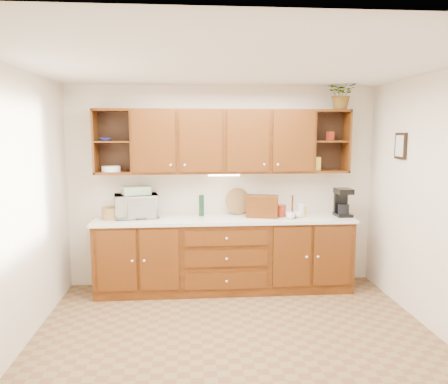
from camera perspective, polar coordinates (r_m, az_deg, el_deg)
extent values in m
plane|color=olive|center=(4.43, 1.65, -19.06)|extent=(4.00, 4.00, 0.00)
plane|color=white|center=(4.00, 1.80, 16.38)|extent=(4.00, 4.00, 0.00)
plane|color=#EDDFC7|center=(5.74, -0.19, 0.75)|extent=(4.00, 0.00, 4.00)
plane|color=#EDDFC7|center=(4.29, -25.91, -2.42)|extent=(0.00, 3.50, 3.50)
plane|color=#EDDFC7|center=(4.68, 26.88, -1.69)|extent=(0.00, 3.50, 3.50)
cube|color=#361906|center=(5.62, 0.05, -8.27)|extent=(3.20, 0.60, 0.90)
cube|color=silver|center=(5.50, 0.06, -3.58)|extent=(3.24, 0.64, 0.04)
cube|color=#361906|center=(5.54, -0.06, 6.61)|extent=(2.30, 0.33, 0.80)
cube|color=black|center=(5.75, -14.07, 6.42)|extent=(0.45, 0.02, 0.80)
cube|color=black|center=(5.95, 13.22, 6.49)|extent=(0.45, 0.02, 0.80)
cube|color=#361906|center=(5.60, -14.32, 6.39)|extent=(0.43, 0.30, 0.02)
cube|color=#361906|center=(5.81, 13.68, 6.45)|extent=(0.43, 0.30, 0.02)
cube|color=#361906|center=(5.81, 13.80, 10.24)|extent=(0.45, 0.33, 0.03)
cube|color=white|center=(5.51, -0.02, 2.23)|extent=(0.40, 0.05, 0.02)
cube|color=black|center=(5.41, 22.08, 5.60)|extent=(0.03, 0.24, 0.30)
cylinder|color=olive|center=(5.58, -14.42, -2.70)|extent=(0.29, 0.29, 0.14)
imported|color=beige|center=(5.59, -11.37, -1.80)|extent=(0.59, 0.45, 0.29)
cube|color=#C8CD60|center=(5.57, -11.43, 0.20)|extent=(0.39, 0.34, 0.10)
cylinder|color=#11331C|center=(5.60, -2.96, -1.76)|extent=(0.08, 0.08, 0.27)
cylinder|color=olive|center=(5.74, 1.82, -2.80)|extent=(0.36, 0.20, 0.34)
cube|color=#361906|center=(5.54, 5.04, -1.87)|extent=(0.44, 0.33, 0.27)
cylinder|color=#361906|center=(5.52, 8.92, -1.89)|extent=(0.02, 0.02, 0.29)
cylinder|color=#361906|center=(5.55, 8.89, -3.28)|extent=(0.12, 0.12, 0.02)
imported|color=white|center=(5.56, 9.65, -2.90)|extent=(0.11, 0.11, 0.08)
imported|color=white|center=(5.59, 8.31, -2.82)|extent=(0.11, 0.11, 0.08)
imported|color=white|center=(5.46, 8.72, -3.07)|extent=(0.11, 0.11, 0.08)
cylinder|color=maroon|center=(5.59, 7.48, -2.46)|extent=(0.15, 0.15, 0.15)
cylinder|color=white|center=(5.61, 9.99, -2.40)|extent=(0.08, 0.08, 0.17)
cylinder|color=gold|center=(5.65, 10.20, -2.58)|extent=(0.10, 0.10, 0.12)
cube|color=black|center=(5.79, 15.25, -2.88)|extent=(0.20, 0.25, 0.04)
cube|color=black|center=(5.86, 14.99, -1.25)|extent=(0.17, 0.06, 0.30)
cube|color=black|center=(5.75, 15.36, 0.11)|extent=(0.20, 0.25, 0.07)
cylinder|color=black|center=(5.76, 15.34, -2.17)|extent=(0.15, 0.15, 0.13)
imported|color=navy|center=(5.61, -15.20, 6.65)|extent=(0.16, 0.16, 0.04)
cylinder|color=white|center=(5.61, -14.53, 2.95)|extent=(0.24, 0.24, 0.07)
cube|color=gold|center=(5.73, 11.95, 3.63)|extent=(0.10, 0.08, 0.17)
cube|color=maroon|center=(5.80, 13.70, 7.12)|extent=(0.10, 0.09, 0.12)
imported|color=#999999|center=(5.80, 15.17, 12.27)|extent=(0.44, 0.41, 0.39)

